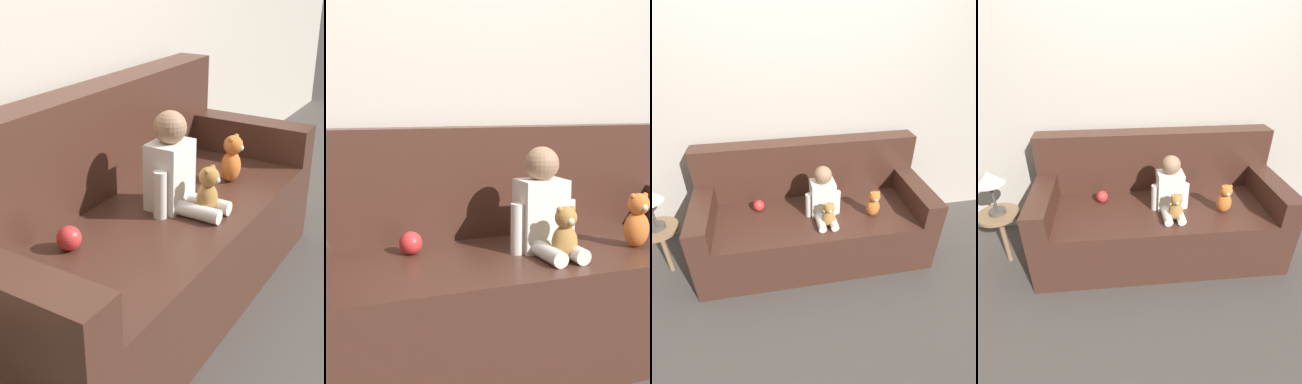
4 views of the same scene
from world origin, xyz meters
TOP-DOWN VIEW (x-y plane):
  - ground_plane at (0.00, 0.00)m, footprint 12.00×12.00m
  - wall_back at (0.00, 0.49)m, footprint 8.00×0.05m
  - couch at (0.00, 0.06)m, footprint 1.92×0.82m
  - person_baby at (0.07, -0.06)m, footprint 0.29×0.34m
  - teddy_bear_brown at (0.08, -0.22)m, footprint 0.13×0.10m
  - plush_toy_side at (0.47, -0.16)m, footprint 0.11×0.11m
  - toy_ball at (-0.45, 0.08)m, footprint 0.09×0.09m
  - side_table at (-1.23, -0.02)m, footprint 0.31×0.31m

SIDE VIEW (x-z plane):
  - ground_plane at x=0.00m, z-range 0.00..0.00m
  - couch at x=0.00m, z-range -0.14..0.81m
  - toy_ball at x=-0.45m, z-range 0.46..0.55m
  - teddy_bear_brown at x=0.08m, z-range 0.45..0.67m
  - plush_toy_side at x=0.47m, z-range 0.45..0.69m
  - side_table at x=-1.23m, z-range 0.21..1.02m
  - person_baby at x=0.07m, z-range 0.41..0.84m
  - wall_back at x=0.00m, z-range 0.00..2.60m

